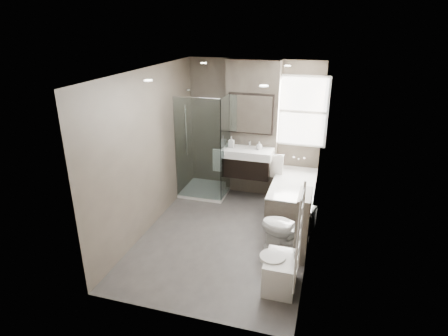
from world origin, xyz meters
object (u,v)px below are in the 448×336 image
at_px(toilet, 286,228).
at_px(bidet, 280,272).
at_px(bathtub, 293,195).
at_px(vanity, 247,162).

xyz_separation_m(toilet, bidet, (0.04, -0.85, -0.16)).
relative_size(bathtub, bidet, 2.81).
distance_m(vanity, bathtub, 1.07).
bearing_deg(vanity, toilet, -59.46).
distance_m(bathtub, toilet, 1.32).
relative_size(bathtub, toilet, 2.06).
xyz_separation_m(bathtub, bidet, (0.09, -2.17, -0.08)).
height_order(toilet, bidet, toilet).
xyz_separation_m(vanity, bathtub, (0.92, -0.33, -0.43)).
bearing_deg(bidet, toilet, 92.94).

